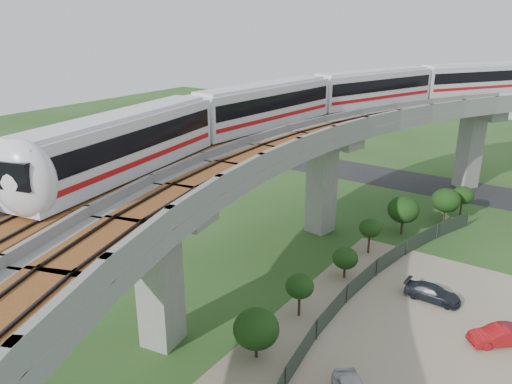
{
  "coord_description": "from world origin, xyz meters",
  "views": [
    {
      "loc": [
        20.56,
        -28.81,
        19.12
      ],
      "look_at": [
        1.85,
        -1.61,
        7.5
      ],
      "focal_mm": 35.0,
      "sensor_mm": 36.0,
      "label": 1
    }
  ],
  "objects": [
    {
      "name": "tree_0",
      "position": [
        11.04,
        21.55,
        2.27
      ],
      "size": [
        2.13,
        2.13,
        3.18
      ],
      "color": "#382314",
      "rests_on": "ground"
    },
    {
      "name": "car_red",
      "position": [
        18.16,
        1.03,
        0.64
      ],
      "size": [
        3.54,
        3.39,
        1.2
      ],
      "primitive_type": "imported",
      "rotation": [
        0.0,
        0.0,
        -0.83
      ],
      "color": "maroon",
      "rests_on": "dirt_lot"
    },
    {
      "name": "tree_2",
      "position": [
        7.61,
        13.84,
        2.46
      ],
      "size": [
        2.89,
        2.89,
        3.69
      ],
      "color": "#382314",
      "rests_on": "ground"
    },
    {
      "name": "tree_1",
      "position": [
        10.09,
        18.95,
        2.34
      ],
      "size": [
        2.73,
        2.73,
        3.5
      ],
      "color": "#382314",
      "rests_on": "ground"
    },
    {
      "name": "dirt_lot",
      "position": [
        14.0,
        -2.0,
        0.02
      ],
      "size": [
        18.0,
        26.0,
        0.04
      ],
      "primitive_type": "cube",
      "color": "gray",
      "rests_on": "ground"
    },
    {
      "name": "fence",
      "position": [
        9.75,
        0.0,
        0.75
      ],
      "size": [
        3.87,
        38.73,
        1.5
      ],
      "color": "#2D382D",
      "rests_on": "ground"
    },
    {
      "name": "car_dark",
      "position": [
        13.33,
        3.86,
        0.6
      ],
      "size": [
        3.89,
        1.58,
        1.13
      ],
      "primitive_type": "imported",
      "rotation": [
        0.0,
        0.0,
        1.57
      ],
      "color": "black",
      "rests_on": "dirt_lot"
    },
    {
      "name": "ground",
      "position": [
        0.0,
        0.0,
        0.0
      ],
      "size": [
        160.0,
        160.0,
        0.0
      ],
      "primitive_type": "plane",
      "color": "#29451B",
      "rests_on": "ground"
    },
    {
      "name": "tree_3",
      "position": [
        6.64,
        8.37,
        2.33
      ],
      "size": [
        1.86,
        1.86,
        3.13
      ],
      "color": "#382314",
      "rests_on": "ground"
    },
    {
      "name": "tree_5",
      "position": [
        6.5,
        -3.26,
        2.28
      ],
      "size": [
        1.91,
        1.91,
        3.11
      ],
      "color": "#382314",
      "rests_on": "ground"
    },
    {
      "name": "tree_4",
      "position": [
        6.77,
        3.27,
        1.7
      ],
      "size": [
        1.97,
        1.97,
        2.55
      ],
      "color": "#382314",
      "rests_on": "ground"
    },
    {
      "name": "metro_train",
      "position": [
        1.49,
        11.63,
        12.31
      ],
      "size": [
        17.39,
        60.11,
        3.64
      ],
      "color": "silver",
      "rests_on": "ground"
    },
    {
      "name": "viaduct",
      "position": [
        3.84,
        0.0,
        9.05
      ],
      "size": [
        19.58,
        73.98,
        11.4
      ],
      "color": "#99968E",
      "rests_on": "ground"
    },
    {
      "name": "tree_6",
      "position": [
        6.58,
        -8.47,
        1.99
      ],
      "size": [
        2.73,
        2.73,
        3.16
      ],
      "color": "#382314",
      "rests_on": "ground"
    },
    {
      "name": "asphalt_road",
      "position": [
        0.0,
        30.0,
        0.01
      ],
      "size": [
        60.0,
        8.0,
        0.03
      ],
      "primitive_type": "cube",
      "color": "#232326",
      "rests_on": "ground"
    }
  ]
}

